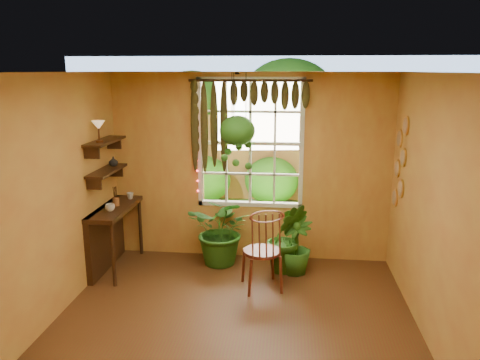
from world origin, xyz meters
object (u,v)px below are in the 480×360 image
Objects in this scene: counter_ledge at (109,230)px; potted_plant_mid at (287,238)px; windsor_chair at (263,262)px; hanging_basket at (237,133)px; potted_plant_left at (223,230)px.

potted_plant_mid is at bearing 3.39° from counter_ledge.
hanging_basket is at bearing 101.81° from windsor_chair.
potted_plant_left is 0.92m from potted_plant_mid.
hanging_basket is (0.21, -0.03, 1.39)m from potted_plant_left.
counter_ledge is at bearing 151.01° from windsor_chair.
counter_ledge is 2.22m from windsor_chair.
hanging_basket is (-0.69, 0.13, 1.41)m from potted_plant_mid.
potted_plant_left is at bearing 11.13° from counter_ledge.
potted_plant_mid is 0.76× the size of hanging_basket.
potted_plant_mid is (0.90, -0.16, -0.02)m from potted_plant_left.
potted_plant_mid reaches higher than counter_ledge.
windsor_chair is at bearing -117.39° from potted_plant_mid.
hanging_basket reaches higher than potted_plant_mid.
windsor_chair is 1.27× the size of potted_plant_mid.
windsor_chair reaches higher than counter_ledge.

